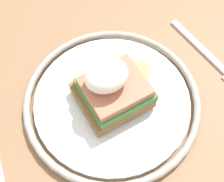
% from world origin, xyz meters
% --- Properties ---
extents(dining_table, '(0.83, 0.70, 0.77)m').
position_xyz_m(dining_table, '(0.00, 0.00, 0.62)').
color(dining_table, '#846042').
rests_on(dining_table, ground_plane).
extents(plate, '(0.25, 0.25, 0.02)m').
position_xyz_m(plate, '(-0.02, 0.05, 0.77)').
color(plate, silver).
rests_on(plate, dining_table).
extents(sandwich, '(0.12, 0.08, 0.08)m').
position_xyz_m(sandwich, '(-0.02, 0.05, 0.81)').
color(sandwich, brown).
rests_on(sandwich, plate).
extents(fork, '(0.03, 0.16, 0.00)m').
position_xyz_m(fork, '(-0.19, 0.06, 0.77)').
color(fork, silver).
rests_on(fork, dining_table).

